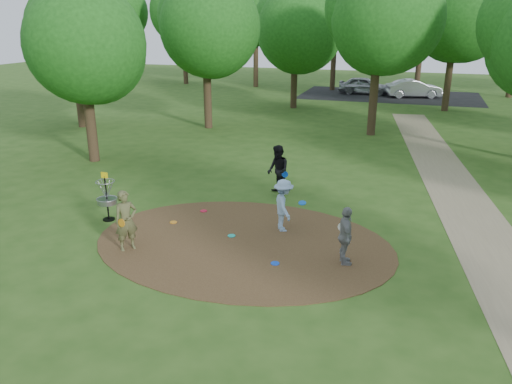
% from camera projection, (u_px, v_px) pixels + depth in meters
% --- Properties ---
extents(ground, '(100.00, 100.00, 0.00)m').
position_uv_depth(ground, '(243.00, 243.00, 13.86)').
color(ground, '#2D5119').
rests_on(ground, ground).
extents(dirt_clearing, '(8.40, 8.40, 0.02)m').
position_uv_depth(dirt_clearing, '(243.00, 242.00, 13.86)').
color(dirt_clearing, '#47301C').
rests_on(dirt_clearing, ground).
extents(footpath, '(7.55, 39.89, 0.01)m').
position_uv_depth(footpath, '(489.00, 244.00, 13.76)').
color(footpath, '#8C7A5B').
rests_on(footpath, ground).
extents(parking_lot, '(14.00, 8.00, 0.01)m').
position_uv_depth(parking_lot, '(389.00, 96.00, 40.22)').
color(parking_lot, black).
rests_on(parking_lot, ground).
extents(player_observer_with_disc, '(0.70, 0.72, 1.67)m').
position_uv_depth(player_observer_with_disc, '(126.00, 221.00, 13.20)').
color(player_observer_with_disc, brown).
rests_on(player_observer_with_disc, ground).
extents(player_throwing_with_disc, '(1.16, 1.16, 1.56)m').
position_uv_depth(player_throwing_with_disc, '(283.00, 206.00, 14.42)').
color(player_throwing_with_disc, '#95B7DF').
rests_on(player_throwing_with_disc, ground).
extents(player_walking_with_disc, '(1.05, 1.09, 1.78)m').
position_uv_depth(player_walking_with_disc, '(278.00, 171.00, 17.36)').
color(player_walking_with_disc, black).
rests_on(player_walking_with_disc, ground).
extents(player_waiting_with_disc, '(0.63, 0.97, 1.54)m').
position_uv_depth(player_waiting_with_disc, '(345.00, 236.00, 12.43)').
color(player_waiting_with_disc, gray).
rests_on(player_waiting_with_disc, ground).
extents(disc_ground_cyan, '(0.22, 0.22, 0.02)m').
position_uv_depth(disc_ground_cyan, '(232.00, 236.00, 14.24)').
color(disc_ground_cyan, '#17BFAF').
rests_on(disc_ground_cyan, dirt_clearing).
extents(disc_ground_blue, '(0.22, 0.22, 0.02)m').
position_uv_depth(disc_ground_blue, '(275.00, 263.00, 12.64)').
color(disc_ground_blue, blue).
rests_on(disc_ground_blue, dirt_clearing).
extents(disc_ground_red, '(0.22, 0.22, 0.02)m').
position_uv_depth(disc_ground_red, '(204.00, 211.00, 16.08)').
color(disc_ground_red, red).
rests_on(disc_ground_red, dirt_clearing).
extents(car_left, '(4.11, 1.70, 1.39)m').
position_uv_depth(car_left, '(364.00, 86.00, 40.83)').
color(car_left, '#97989E').
rests_on(car_left, ground).
extents(car_right, '(4.46, 2.57, 1.39)m').
position_uv_depth(car_right, '(414.00, 89.00, 39.05)').
color(car_right, '#ACAFB4').
rests_on(car_right, ground).
extents(disc_ground_orange, '(0.22, 0.22, 0.02)m').
position_uv_depth(disc_ground_orange, '(173.00, 222.00, 15.19)').
color(disc_ground_orange, orange).
rests_on(disc_ground_orange, dirt_clearing).
extents(disc_golf_basket, '(0.63, 0.63, 1.54)m').
position_uv_depth(disc_golf_basket, '(106.00, 193.00, 15.15)').
color(disc_golf_basket, black).
rests_on(disc_golf_basket, ground).
extents(tree_ring, '(36.85, 45.69, 9.26)m').
position_uv_depth(tree_ring, '(364.00, 38.00, 20.48)').
color(tree_ring, '#332316').
rests_on(tree_ring, ground).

